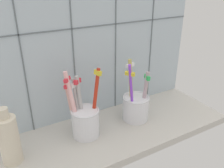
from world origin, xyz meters
The scene contains 5 objects.
counter_slab centered at (0.00, 0.00, 1.00)cm, with size 64.00×22.00×2.00cm, color #BCB7AD.
tile_wall_back centered at (0.00, 12.00, 22.50)cm, with size 64.00×2.20×45.00cm.
toothbrush_cup_left centered at (-7.97, 2.10, 6.83)cm, with size 9.36×7.22×17.89cm.
toothbrush_cup_right centered at (7.80, 1.86, 6.26)cm, with size 8.53×7.63×18.24cm.
ceramic_vase centered at (-26.09, 1.30, 7.98)cm, with size 4.41×4.41×13.69cm.
Camera 1 is at (-27.74, -46.21, 40.68)cm, focal length 38.47 mm.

